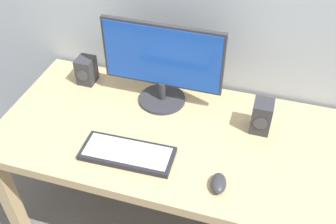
{
  "coord_description": "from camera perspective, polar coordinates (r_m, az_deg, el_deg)",
  "views": [
    {
      "loc": [
        0.34,
        -1.25,
        1.96
      ],
      "look_at": [
        -0.04,
        0.0,
        0.82
      ],
      "focal_mm": 41.88,
      "sensor_mm": 36.0,
      "label": 1
    }
  ],
  "objects": [
    {
      "name": "desk",
      "position": [
        1.86,
        1.2,
        -4.84
      ],
      "size": [
        1.67,
        0.78,
        0.7
      ],
      "color": "tan",
      "rests_on": "ground_plane"
    },
    {
      "name": "ground_plane",
      "position": [
        2.35,
        0.98,
        -15.48
      ],
      "size": [
        6.0,
        6.0,
        0.0
      ],
      "primitive_type": "plane",
      "color": "slate"
    },
    {
      "name": "speaker_right",
      "position": [
        1.82,
        13.48,
        -0.63
      ],
      "size": [
        0.09,
        0.1,
        0.16
      ],
      "color": "#333338",
      "rests_on": "desk"
    },
    {
      "name": "monitor",
      "position": [
        1.85,
        -0.85,
        7.18
      ],
      "size": [
        0.58,
        0.23,
        0.42
      ],
      "color": "#333338",
      "rests_on": "desk"
    },
    {
      "name": "keyboard_primary",
      "position": [
        1.71,
        -5.91,
        -6.02
      ],
      "size": [
        0.41,
        0.18,
        0.03
      ],
      "color": "#232328",
      "rests_on": "desk"
    },
    {
      "name": "speaker_left",
      "position": [
        2.11,
        -11.8,
        5.96
      ],
      "size": [
        0.09,
        0.1,
        0.14
      ],
      "color": "#333338",
      "rests_on": "desk"
    },
    {
      "name": "mouse",
      "position": [
        1.59,
        7.35,
        -10.24
      ],
      "size": [
        0.08,
        0.11,
        0.04
      ],
      "primitive_type": "ellipsoid",
      "rotation": [
        0.0,
        0.0,
        0.13
      ],
      "color": "#333338",
      "rests_on": "desk"
    }
  ]
}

